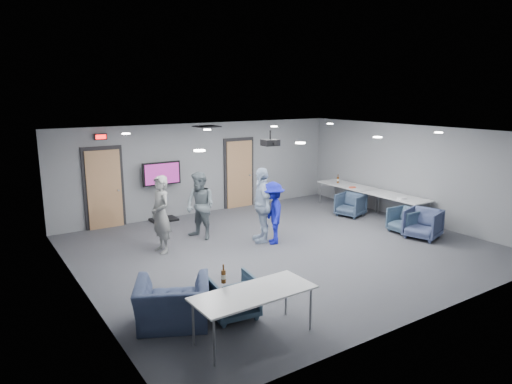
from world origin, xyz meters
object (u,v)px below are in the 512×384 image
chair_front_b (173,304)px  table_right_a (347,186)px  table_right_b (396,197)px  table_front_left (254,295)px  bottle_right (338,180)px  person_a (161,214)px  chair_right_a (350,205)px  chair_front_a (233,296)px  tv_stand (162,188)px  person_b (200,206)px  person_d (273,213)px  chair_right_c (423,224)px  projector (270,142)px  bottle_front (224,276)px  chair_right_b (405,220)px  person_c (262,205)px

chair_front_b → table_right_a: 8.62m
chair_front_b → table_right_b: size_ratio=0.58×
table_front_left → bottle_right: bottle_right is taller
person_a → chair_front_b: size_ratio=1.58×
chair_right_a → chair_front_a: 6.95m
table_front_left → tv_stand: size_ratio=1.10×
person_b → person_d: 1.82m
chair_right_c → bottle_right: size_ratio=2.89×
chair_right_a → bottle_right: bottle_right is taller
tv_stand → bottle_right: bearing=-14.1°
person_b → chair_front_a: bearing=-39.1°
person_b → projector: bearing=36.5°
chair_right_a → projector: bearing=-98.9°
table_front_left → bottle_front: 0.58m
person_b → table_front_left: 4.92m
person_d → bottle_front: bearing=-18.4°
bottle_right → chair_right_c: bearing=-99.3°
table_right_b → table_front_left: bearing=114.5°
chair_right_a → projector: 3.86m
table_front_left → bottle_front: bearing=110.5°
chair_right_b → chair_front_b: chair_front_b is taller
person_c → bottle_right: size_ratio=6.53×
chair_front_a → projector: bearing=-126.2°
chair_right_a → person_d: bearing=-94.0°
person_d → chair_front_a: 3.80m
chair_right_c → tv_stand: 7.01m
bottle_front → bottle_right: size_ratio=1.05×
person_a → table_right_b: bearing=76.0°
person_a → bottle_right: size_ratio=6.31×
person_b → person_d: size_ratio=1.11×
person_d → chair_right_c: (3.36, -1.74, -0.38)m
bottle_front → bottle_right: bottle_front is taller
person_d → table_right_b: size_ratio=0.78×
bottle_front → tv_stand: (1.53, 6.22, 0.12)m
chair_front_b → tv_stand: 6.17m
person_b → chair_front_a: (-1.40, -3.93, -0.50)m
chair_front_b → tv_stand: tv_stand is taller
person_d → chair_front_a: size_ratio=2.02×
person_c → person_d: person_c is taller
person_c → chair_right_a: (3.48, 0.49, -0.58)m
bottle_front → bottle_right: (6.94, 4.86, -0.01)m
person_b → bottle_right: (5.25, 0.69, -0.01)m
chair_right_b → table_right_a: table_right_a is taller
table_right_b → tv_stand: tv_stand is taller
chair_right_a → person_b: bearing=-113.2°
person_d → chair_right_b: person_d is taller
person_d → bottle_right: 4.43m
chair_right_c → chair_front_a: bearing=-98.1°
table_right_a → table_front_left: 8.42m
bottle_right → bottle_front: bearing=-145.0°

